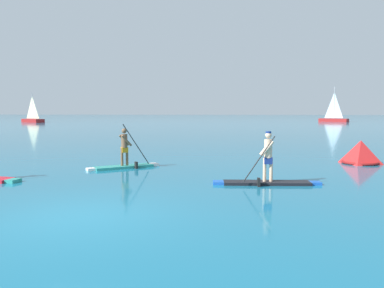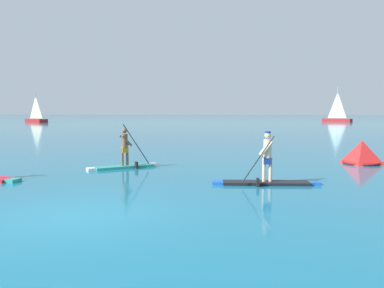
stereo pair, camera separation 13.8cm
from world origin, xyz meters
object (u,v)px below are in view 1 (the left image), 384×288
sailboat_left_horizon (33,119)px  sailboat_right_horizon (334,118)px  paddleboarder_far_right (266,173)px  paddleboarder_mid_center (124,160)px  race_marker_buoy (361,153)px

sailboat_left_horizon → sailboat_right_horizon: sailboat_right_horizon is taller
paddleboarder_far_right → sailboat_left_horizon: sailboat_left_horizon is taller
sailboat_left_horizon → paddleboarder_mid_center: bearing=156.0°
paddleboarder_far_right → race_marker_buoy: (4.69, 5.49, 0.09)m
paddleboarder_mid_center → sailboat_right_horizon: 75.32m
paddleboarder_mid_center → race_marker_buoy: (10.31, 2.47, 0.12)m
race_marker_buoy → sailboat_right_horizon: sailboat_right_horizon is taller
paddleboarder_far_right → sailboat_right_horizon: 76.46m
paddleboarder_far_right → race_marker_buoy: paddleboarder_far_right is taller
paddleboarder_mid_center → paddleboarder_far_right: size_ratio=0.78×
sailboat_left_horizon → sailboat_right_horizon: size_ratio=0.82×
race_marker_buoy → sailboat_right_horizon: size_ratio=0.24×
paddleboarder_mid_center → paddleboarder_far_right: paddleboarder_mid_center is taller
paddleboarder_far_right → sailboat_right_horizon: (20.55, 73.65, 0.47)m
sailboat_right_horizon → sailboat_left_horizon: bearing=-136.8°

